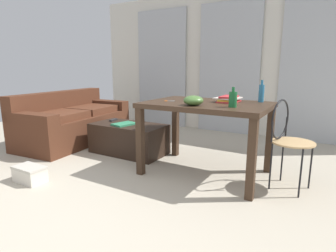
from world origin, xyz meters
name	(u,v)px	position (x,y,z in m)	size (l,w,h in m)	color
ground_plane	(163,169)	(0.00, 1.43, 0.00)	(8.80, 8.80, 0.00)	#B2A893
wall_back	(230,63)	(0.00, 3.67, 1.21)	(5.30, 0.10, 2.42)	silver
curtains	(228,69)	(0.00, 3.58, 1.10)	(3.77, 0.03, 2.20)	#B2B7BC
couch	(73,122)	(-1.82, 1.75, 0.30)	(0.98, 1.81, 0.76)	#4C2819
coffee_table	(129,139)	(-0.71, 1.71, 0.20)	(0.99, 0.53, 0.40)	black
craft_table	(206,112)	(0.46, 1.56, 0.67)	(1.26, 0.87, 0.77)	#382619
wire_chair	(287,134)	(1.25, 1.61, 0.53)	(0.38, 0.41, 0.84)	tan
bottle_near	(233,99)	(0.80, 1.36, 0.85)	(0.07, 0.07, 0.18)	#195B2D
bottle_far	(261,93)	(0.93, 1.89, 0.87)	(0.06, 0.06, 0.23)	teal
bowl	(193,100)	(0.43, 1.29, 0.82)	(0.19, 0.19, 0.10)	#477033
book_stack	(228,99)	(0.64, 1.71, 0.80)	(0.25, 0.30, 0.07)	red
scissors	(168,101)	(0.05, 1.47, 0.77)	(0.11, 0.09, 0.00)	#9EA0A5
tv_remote_primary	(113,120)	(-1.04, 1.79, 0.41)	(0.04, 0.15, 0.02)	#232326
magazine	(124,124)	(-0.72, 1.65, 0.41)	(0.19, 0.29, 0.02)	#2D7F56
shoebox	(30,174)	(-0.96, 0.44, 0.08)	(0.33, 0.20, 0.16)	beige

